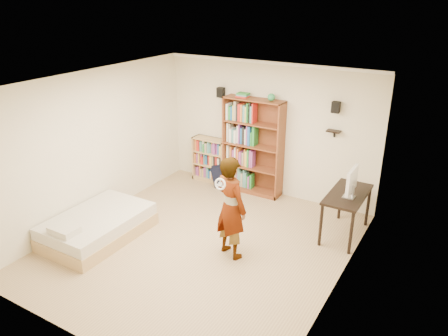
# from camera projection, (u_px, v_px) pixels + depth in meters

# --- Properties ---
(ground) EXTENTS (4.50, 5.00, 0.01)m
(ground) POSITION_uv_depth(u_px,v_px,m) (201.00, 245.00, 7.26)
(ground) COLOR tan
(ground) RESTS_ON ground
(room_shell) EXTENTS (4.52, 5.02, 2.71)m
(room_shell) POSITION_uv_depth(u_px,v_px,m) (198.00, 145.00, 6.60)
(room_shell) COLOR beige
(room_shell) RESTS_ON ground
(crown_molding) EXTENTS (4.50, 5.00, 0.06)m
(crown_molding) POSITION_uv_depth(u_px,v_px,m) (197.00, 85.00, 6.25)
(crown_molding) COLOR white
(crown_molding) RESTS_ON room_shell
(speaker_left) EXTENTS (0.14, 0.12, 0.20)m
(speaker_left) POSITION_uv_depth(u_px,v_px,m) (221.00, 92.00, 8.91)
(speaker_left) COLOR black
(speaker_left) RESTS_ON room_shell
(speaker_right) EXTENTS (0.14, 0.12, 0.20)m
(speaker_right) POSITION_uv_depth(u_px,v_px,m) (336.00, 107.00, 7.78)
(speaker_right) COLOR black
(speaker_right) RESTS_ON room_shell
(wall_shelf) EXTENTS (0.25, 0.16, 0.02)m
(wall_shelf) POSITION_uv_depth(u_px,v_px,m) (334.00, 131.00, 7.96)
(wall_shelf) COLOR black
(wall_shelf) RESTS_ON room_shell
(tall_bookshelf) EXTENTS (1.25, 0.36, 1.98)m
(tall_bookshelf) POSITION_uv_depth(u_px,v_px,m) (253.00, 147.00, 8.85)
(tall_bookshelf) COLOR brown
(tall_bookshelf) RESTS_ON ground
(low_bookshelf) EXTENTS (0.78, 0.29, 0.98)m
(low_bookshelf) POSITION_uv_depth(u_px,v_px,m) (210.00, 160.00, 9.56)
(low_bookshelf) COLOR tan
(low_bookshelf) RESTS_ON ground
(computer_desk) EXTENTS (0.58, 1.16, 0.79)m
(computer_desk) POSITION_uv_depth(u_px,v_px,m) (345.00, 214.00, 7.43)
(computer_desk) COLOR black
(computer_desk) RESTS_ON ground
(imac) EXTENTS (0.11, 0.51, 0.51)m
(imac) POSITION_uv_depth(u_px,v_px,m) (350.00, 183.00, 7.04)
(imac) COLOR silver
(imac) RESTS_ON computer_desk
(daybed) EXTENTS (1.17, 1.79, 0.53)m
(daybed) POSITION_uv_depth(u_px,v_px,m) (98.00, 223.00, 7.40)
(daybed) COLOR beige
(daybed) RESTS_ON ground
(person) EXTENTS (0.71, 0.58, 1.67)m
(person) POSITION_uv_depth(u_px,v_px,m) (231.00, 208.00, 6.71)
(person) COLOR black
(person) RESTS_ON ground
(wii_wheel) EXTENTS (0.18, 0.07, 0.19)m
(wii_wheel) POSITION_uv_depth(u_px,v_px,m) (220.00, 184.00, 6.27)
(wii_wheel) COLOR silver
(wii_wheel) RESTS_ON person
(navy_bag) EXTENTS (0.43, 0.36, 0.50)m
(navy_bag) POSITION_uv_depth(u_px,v_px,m) (221.00, 176.00, 9.33)
(navy_bag) COLOR black
(navy_bag) RESTS_ON ground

